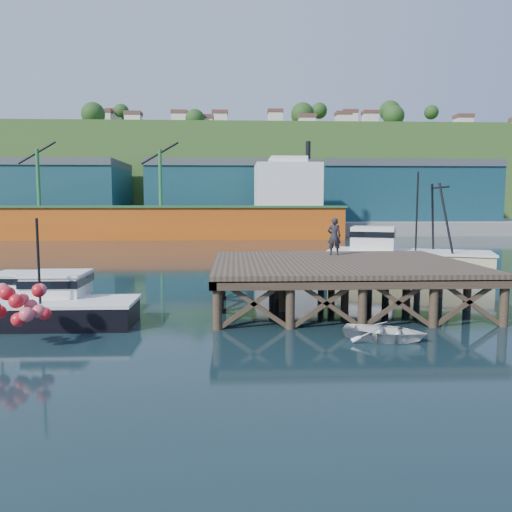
{
  "coord_description": "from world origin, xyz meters",
  "views": [
    {
      "loc": [
        0.49,
        -23.79,
        4.87
      ],
      "look_at": [
        1.6,
        2.0,
        2.17
      ],
      "focal_mm": 35.0,
      "sensor_mm": 36.0,
      "label": 1
    }
  ],
  "objects": [
    {
      "name": "dockworker",
      "position": [
        5.87,
        2.9,
        3.13
      ],
      "size": [
        0.79,
        0.58,
        2.01
      ],
      "primitive_type": "imported",
      "rotation": [
        0.0,
        0.0,
        3.0
      ],
      "color": "black",
      "rests_on": "wharf"
    },
    {
      "name": "boat_black",
      "position": [
        -7.02,
        -3.54,
        0.8
      ],
      "size": [
        7.02,
        5.94,
        4.34
      ],
      "rotation": [
        0.0,
        0.0,
        0.0
      ],
      "color": "black",
      "rests_on": "ground"
    },
    {
      "name": "dinghy",
      "position": [
        5.85,
        -6.48,
        0.3
      ],
      "size": [
        3.53,
        3.11,
        0.61
      ],
      "primitive_type": "imported",
      "rotation": [
        0.0,
        0.0,
        1.15
      ],
      "color": "white",
      "rests_on": "ground"
    },
    {
      "name": "wharf",
      "position": [
        5.5,
        -0.19,
        1.94
      ],
      "size": [
        12.0,
        10.0,
        2.62
      ],
      "color": "brown",
      "rests_on": "ground"
    },
    {
      "name": "warehouse_mid",
      "position": [
        0.0,
        65.0,
        6.5
      ],
      "size": [
        28.0,
        16.0,
        9.0
      ],
      "primitive_type": "cube",
      "color": "#184650",
      "rests_on": "far_quay"
    },
    {
      "name": "boat_navy",
      "position": [
        -9.75,
        -1.16,
        0.68
      ],
      "size": [
        5.51,
        3.07,
        3.37
      ],
      "rotation": [
        0.0,
        0.0,
        -0.07
      ],
      "color": "black",
      "rests_on": "ground"
    },
    {
      "name": "cargo_ship",
      "position": [
        -8.46,
        48.0,
        3.31
      ],
      "size": [
        55.5,
        10.0,
        13.75
      ],
      "color": "#CF5513",
      "rests_on": "ground"
    },
    {
      "name": "warehouse_left",
      "position": [
        -35.0,
        65.0,
        6.5
      ],
      "size": [
        32.0,
        16.0,
        9.0
      ],
      "primitive_type": "cube",
      "color": "#184650",
      "rests_on": "far_quay"
    },
    {
      "name": "ground",
      "position": [
        0.0,
        0.0,
        0.0
      ],
      "size": [
        300.0,
        300.0,
        0.0
      ],
      "primitive_type": "plane",
      "color": "black",
      "rests_on": "ground"
    },
    {
      "name": "warehouse_right",
      "position": [
        30.0,
        65.0,
        6.5
      ],
      "size": [
        30.0,
        16.0,
        9.0
      ],
      "primitive_type": "cube",
      "color": "#184650",
      "rests_on": "far_quay"
    },
    {
      "name": "trawler",
      "position": [
        11.82,
        8.74,
        1.44
      ],
      "size": [
        11.05,
        7.11,
        6.97
      ],
      "rotation": [
        0.0,
        0.0,
        -0.36
      ],
      "color": "beige",
      "rests_on": "ground"
    },
    {
      "name": "far_quay",
      "position": [
        0.0,
        70.0,
        1.0
      ],
      "size": [
        160.0,
        40.0,
        2.0
      ],
      "primitive_type": "cube",
      "color": "gray",
      "rests_on": "ground"
    },
    {
      "name": "hillside",
      "position": [
        0.0,
        100.0,
        11.0
      ],
      "size": [
        220.0,
        50.0,
        22.0
      ],
      "primitive_type": "cube",
      "color": "#2D511E",
      "rests_on": "ground"
    }
  ]
}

